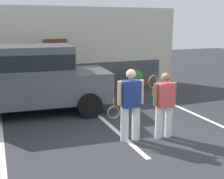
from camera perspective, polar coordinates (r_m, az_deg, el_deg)
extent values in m
plane|color=#2D2D33|center=(6.72, 6.56, -10.68)|extent=(40.00, 40.00, 0.00)
cube|color=silver|center=(7.39, -21.09, -9.24)|extent=(0.12, 4.40, 0.01)
cube|color=silver|center=(7.87, -0.57, -6.96)|extent=(0.12, 4.40, 0.01)
cube|color=silver|center=(9.19, 15.65, -4.51)|extent=(0.12, 4.40, 0.01)
cube|color=beige|center=(11.77, -7.29, 7.89)|extent=(8.97, 0.30, 3.33)
cube|color=#4C4C51|center=(11.73, -6.88, 2.40)|extent=(7.53, 0.10, 1.10)
cube|color=brown|center=(11.45, -10.94, 4.53)|extent=(0.90, 0.06, 2.10)
cube|color=#4C4F54|center=(9.03, -15.46, 0.44)|extent=(4.75, 2.30, 0.90)
cube|color=#4C4F54|center=(8.89, -17.40, 5.69)|extent=(3.04, 2.01, 0.80)
cube|color=black|center=(8.90, -17.39, 5.56)|extent=(2.99, 2.02, 0.44)
cylinder|color=black|center=(10.20, -6.77, -0.29)|extent=(0.74, 0.32, 0.72)
cylinder|color=black|center=(8.40, -4.43, -3.15)|extent=(0.74, 0.32, 0.72)
cylinder|color=white|center=(6.82, 4.74, -6.60)|extent=(0.19, 0.19, 0.82)
cylinder|color=white|center=(6.73, 2.50, -6.83)|extent=(0.19, 0.19, 0.82)
cube|color=navy|center=(6.56, 3.72, -0.84)|extent=(0.44, 0.30, 0.61)
sphere|color=beige|center=(6.47, 3.78, 3.05)|extent=(0.23, 0.23, 0.23)
cylinder|color=beige|center=(6.65, 5.84, -0.47)|extent=(0.10, 0.10, 0.56)
cylinder|color=beige|center=(6.48, 1.54, -0.77)|extent=(0.10, 0.10, 0.56)
torus|color=olive|center=(6.61, 0.33, -4.56)|extent=(0.37, 0.06, 0.37)
cylinder|color=olive|center=(6.54, 0.33, -2.60)|extent=(0.03, 0.03, 0.20)
cylinder|color=white|center=(7.11, 11.12, -6.21)|extent=(0.18, 0.18, 0.76)
cylinder|color=white|center=(6.99, 9.26, -6.47)|extent=(0.18, 0.18, 0.76)
cube|color=#E04C4C|center=(6.86, 10.42, -1.07)|extent=(0.40, 0.26, 0.57)
sphere|color=#8C6647|center=(6.77, 10.56, 2.39)|extent=(0.21, 0.21, 0.21)
cylinder|color=#8C6647|center=(6.97, 12.17, -0.71)|extent=(0.10, 0.10, 0.52)
cylinder|color=#8C6647|center=(6.74, 8.62, -1.04)|extent=(0.10, 0.10, 0.52)
torus|color=olive|center=(6.69, 8.12, 1.60)|extent=(0.29, 0.10, 0.29)
cylinder|color=olive|center=(6.74, 8.06, -0.36)|extent=(0.03, 0.03, 0.20)
cylinder|color=brown|center=(11.99, 4.62, 0.60)|extent=(0.40, 0.40, 0.25)
sphere|color=#387F33|center=(11.92, 4.65, 2.42)|extent=(0.63, 0.63, 0.63)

